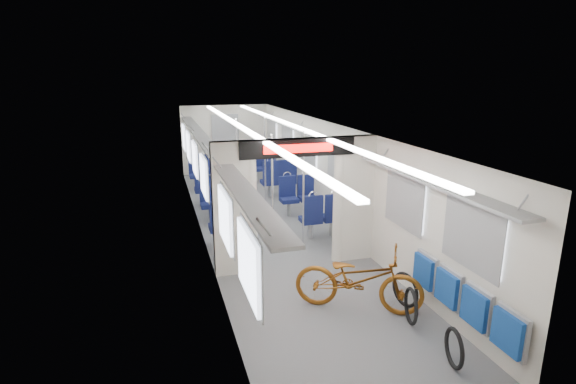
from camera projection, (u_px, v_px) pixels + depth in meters
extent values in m
plane|color=#515456|center=(269.00, 229.00, 9.97)|extent=(12.00, 12.00, 0.00)
cube|color=beige|center=(200.00, 183.00, 9.27)|extent=(0.02, 12.00, 2.30)
cube|color=beige|center=(331.00, 174.00, 10.07)|extent=(0.02, 12.00, 2.30)
cube|color=beige|center=(225.00, 139.00, 15.22)|extent=(2.90, 0.02, 2.30)
cube|color=beige|center=(427.00, 324.00, 4.12)|extent=(2.90, 0.02, 2.30)
cube|color=silver|center=(268.00, 125.00, 9.37)|extent=(2.90, 12.00, 0.02)
cube|color=white|center=(242.00, 127.00, 9.23)|extent=(0.12, 11.40, 0.04)
cube|color=white|center=(293.00, 126.00, 9.53)|extent=(0.12, 11.40, 0.04)
cube|color=beige|center=(232.00, 218.00, 7.55)|extent=(0.65, 0.18, 2.00)
cube|color=beige|center=(355.00, 207.00, 8.17)|extent=(0.65, 0.18, 2.00)
cube|color=beige|center=(296.00, 147.00, 7.56)|extent=(2.90, 0.18, 0.30)
cylinder|color=beige|center=(251.00, 216.00, 7.64)|extent=(0.20, 0.20, 2.00)
cylinder|color=beige|center=(338.00, 208.00, 8.08)|extent=(0.20, 0.20, 2.00)
cube|color=black|center=(298.00, 148.00, 7.45)|extent=(2.00, 0.03, 0.30)
cube|color=#FF0C07|center=(299.00, 148.00, 7.43)|extent=(1.20, 0.02, 0.14)
cube|color=silver|center=(248.00, 265.00, 4.77)|extent=(0.04, 1.00, 0.75)
cube|color=silver|center=(474.00, 237.00, 5.55)|extent=(0.04, 1.00, 0.75)
cube|color=silver|center=(225.00, 219.00, 6.25)|extent=(0.04, 1.00, 0.75)
cube|color=silver|center=(405.00, 202.00, 7.03)|extent=(0.04, 1.00, 0.75)
cube|color=silver|center=(204.00, 177.00, 8.75)|extent=(0.04, 1.00, 0.75)
cube|color=silver|center=(339.00, 168.00, 9.53)|extent=(0.04, 1.00, 0.75)
cube|color=silver|center=(195.00, 159.00, 10.51)|extent=(0.04, 1.00, 0.75)
cube|color=silver|center=(309.00, 153.00, 11.29)|extent=(0.04, 1.00, 0.75)
cube|color=silver|center=(188.00, 146.00, 12.27)|extent=(0.04, 1.00, 0.75)
cube|color=silver|center=(288.00, 142.00, 13.05)|extent=(0.04, 1.00, 0.75)
cube|color=silver|center=(184.00, 137.00, 13.93)|extent=(0.04, 1.00, 0.75)
cube|color=silver|center=(272.00, 134.00, 14.71)|extent=(0.04, 1.00, 0.75)
cube|color=gray|center=(246.00, 195.00, 5.41)|extent=(0.30, 3.60, 0.04)
cube|color=gray|center=(429.00, 180.00, 6.11)|extent=(0.30, 3.60, 0.04)
cube|color=gray|center=(198.00, 132.00, 10.96)|extent=(0.30, 7.60, 0.04)
cube|color=gray|center=(297.00, 128.00, 11.66)|extent=(0.30, 7.60, 0.04)
cube|color=gray|center=(226.00, 144.00, 15.21)|extent=(0.90, 0.05, 2.00)
imported|color=brown|center=(359.00, 279.00, 6.48)|extent=(1.93, 1.49, 0.98)
cube|color=gray|center=(511.00, 332.00, 5.00)|extent=(0.06, 0.47, 0.53)
cube|color=navy|center=(507.00, 333.00, 4.98)|extent=(0.06, 0.43, 0.45)
cube|color=gray|center=(478.00, 308.00, 5.51)|extent=(0.06, 0.47, 0.53)
cube|color=navy|center=(474.00, 309.00, 5.49)|extent=(0.06, 0.43, 0.45)
cube|color=gray|center=(450.00, 288.00, 6.01)|extent=(0.06, 0.47, 0.53)
cube|color=navy|center=(447.00, 288.00, 6.00)|extent=(0.06, 0.43, 0.45)
cube|color=gray|center=(427.00, 271.00, 6.52)|extent=(0.06, 0.47, 0.53)
cube|color=navy|center=(423.00, 271.00, 6.51)|extent=(0.06, 0.43, 0.45)
torus|color=black|center=(454.00, 350.00, 5.27)|extent=(0.16, 0.49, 0.49)
torus|color=black|center=(411.00, 308.00, 6.18)|extent=(0.18, 0.52, 0.53)
torus|color=black|center=(405.00, 291.00, 6.63)|extent=(0.16, 0.54, 0.54)
cube|color=#0E1440|center=(244.00, 225.00, 9.00)|extent=(0.43, 0.40, 0.10)
cylinder|color=gray|center=(244.00, 236.00, 9.06)|extent=(0.10, 0.10, 0.35)
cube|color=#0E1440|center=(245.00, 213.00, 8.76)|extent=(0.43, 0.08, 0.53)
torus|color=silver|center=(244.00, 200.00, 8.70)|extent=(0.22, 0.03, 0.22)
cube|color=#0E1440|center=(230.00, 203.00, 10.50)|extent=(0.43, 0.40, 0.10)
cylinder|color=gray|center=(231.00, 212.00, 10.56)|extent=(0.10, 0.10, 0.35)
cube|color=#0E1440|center=(229.00, 188.00, 10.57)|extent=(0.43, 0.08, 0.53)
torus|color=silver|center=(228.00, 178.00, 10.50)|extent=(0.22, 0.03, 0.22)
cube|color=#0E1440|center=(220.00, 227.00, 8.87)|extent=(0.43, 0.40, 0.10)
cylinder|color=gray|center=(221.00, 238.00, 8.93)|extent=(0.10, 0.10, 0.35)
cube|color=#0E1440|center=(221.00, 215.00, 8.64)|extent=(0.43, 0.08, 0.53)
torus|color=silver|center=(220.00, 202.00, 8.57)|extent=(0.22, 0.03, 0.22)
cube|color=#0E1440|center=(210.00, 205.00, 10.37)|extent=(0.43, 0.40, 0.10)
cylinder|color=gray|center=(211.00, 214.00, 10.43)|extent=(0.10, 0.10, 0.35)
cube|color=#0E1440|center=(209.00, 190.00, 10.44)|extent=(0.43, 0.08, 0.53)
torus|color=silver|center=(208.00, 179.00, 10.38)|extent=(0.22, 0.03, 0.22)
cube|color=#0E1440|center=(310.00, 220.00, 9.33)|extent=(0.41, 0.38, 0.10)
cylinder|color=gray|center=(310.00, 230.00, 9.39)|extent=(0.10, 0.10, 0.35)
cube|color=#0E1440|center=(313.00, 208.00, 9.11)|extent=(0.41, 0.07, 0.50)
torus|color=silver|center=(313.00, 196.00, 9.04)|extent=(0.21, 0.03, 0.21)
cube|color=#0E1440|center=(289.00, 200.00, 10.77)|extent=(0.41, 0.38, 0.10)
cylinder|color=gray|center=(289.00, 209.00, 10.83)|extent=(0.10, 0.10, 0.35)
cube|color=#0E1440|center=(287.00, 186.00, 10.84)|extent=(0.41, 0.07, 0.50)
torus|color=silver|center=(287.00, 176.00, 10.77)|extent=(0.21, 0.03, 0.21)
cube|color=#0E1440|center=(331.00, 218.00, 9.46)|extent=(0.41, 0.38, 0.10)
cylinder|color=gray|center=(331.00, 228.00, 9.52)|extent=(0.10, 0.10, 0.35)
cube|color=#0E1440|center=(335.00, 206.00, 9.24)|extent=(0.41, 0.07, 0.50)
torus|color=silver|center=(335.00, 194.00, 9.17)|extent=(0.21, 0.03, 0.21)
cube|color=#0E1440|center=(308.00, 198.00, 10.90)|extent=(0.41, 0.38, 0.10)
cylinder|color=gray|center=(307.00, 207.00, 10.96)|extent=(0.10, 0.10, 0.35)
cube|color=#0E1440|center=(306.00, 185.00, 10.96)|extent=(0.41, 0.07, 0.50)
torus|color=silver|center=(306.00, 175.00, 10.90)|extent=(0.21, 0.03, 0.21)
cube|color=#0E1440|center=(221.00, 188.00, 11.82)|extent=(0.45, 0.42, 0.10)
cylinder|color=gray|center=(222.00, 197.00, 11.88)|extent=(0.10, 0.10, 0.35)
cube|color=#0E1440|center=(222.00, 178.00, 11.58)|extent=(0.45, 0.08, 0.55)
torus|color=silver|center=(221.00, 168.00, 11.51)|extent=(0.23, 0.03, 0.23)
cube|color=#0E1440|center=(213.00, 175.00, 13.38)|extent=(0.45, 0.42, 0.10)
cylinder|color=gray|center=(213.00, 182.00, 13.44)|extent=(0.10, 0.10, 0.35)
cube|color=#0E1440|center=(212.00, 163.00, 13.46)|extent=(0.45, 0.08, 0.55)
torus|color=silver|center=(211.00, 154.00, 13.38)|extent=(0.23, 0.03, 0.23)
cube|color=#0E1440|center=(203.00, 190.00, 11.69)|extent=(0.45, 0.42, 0.10)
cylinder|color=gray|center=(204.00, 198.00, 11.75)|extent=(0.10, 0.10, 0.35)
cube|color=#0E1440|center=(203.00, 179.00, 11.45)|extent=(0.45, 0.08, 0.55)
torus|color=silver|center=(203.00, 169.00, 11.38)|extent=(0.23, 0.03, 0.23)
cube|color=#0E1440|center=(197.00, 176.00, 13.25)|extent=(0.45, 0.42, 0.10)
cylinder|color=gray|center=(198.00, 183.00, 13.31)|extent=(0.10, 0.10, 0.35)
cube|color=#0E1440|center=(196.00, 164.00, 13.33)|extent=(0.45, 0.08, 0.55)
torus|color=silver|center=(196.00, 155.00, 13.26)|extent=(0.23, 0.03, 0.23)
cube|color=#0E1440|center=(270.00, 182.00, 12.48)|extent=(0.48, 0.45, 0.10)
cylinder|color=gray|center=(270.00, 190.00, 12.54)|extent=(0.10, 0.10, 0.35)
cube|color=#0E1440|center=(272.00, 171.00, 12.22)|extent=(0.48, 0.09, 0.59)
torus|color=silver|center=(271.00, 161.00, 12.15)|extent=(0.24, 0.03, 0.24)
cube|color=#0E1440|center=(256.00, 169.00, 14.17)|extent=(0.48, 0.45, 0.10)
cylinder|color=gray|center=(256.00, 176.00, 14.23)|extent=(0.10, 0.10, 0.35)
cube|color=#0E1440|center=(254.00, 157.00, 14.25)|extent=(0.48, 0.09, 0.59)
torus|color=silver|center=(254.00, 148.00, 14.18)|extent=(0.24, 0.03, 0.24)
cube|color=#0E1440|center=(286.00, 181.00, 12.61)|extent=(0.48, 0.45, 0.10)
cylinder|color=gray|center=(286.00, 189.00, 12.67)|extent=(0.10, 0.10, 0.35)
cube|color=#0E1440|center=(288.00, 170.00, 12.35)|extent=(0.48, 0.09, 0.59)
torus|color=silver|center=(288.00, 160.00, 12.27)|extent=(0.24, 0.03, 0.24)
cube|color=#0E1440|center=(270.00, 168.00, 14.30)|extent=(0.48, 0.45, 0.10)
cylinder|color=gray|center=(270.00, 175.00, 14.36)|extent=(0.10, 0.10, 0.35)
cube|color=#0E1440|center=(269.00, 156.00, 14.38)|extent=(0.48, 0.09, 0.59)
torus|color=silver|center=(269.00, 147.00, 14.30)|extent=(0.24, 0.03, 0.24)
cylinder|color=silver|center=(272.00, 196.00, 8.34)|extent=(0.04, 0.04, 2.30)
cylinder|color=silver|center=(303.00, 190.00, 8.72)|extent=(0.04, 0.04, 2.30)
cylinder|color=silver|center=(238.00, 166.00, 11.00)|extent=(0.04, 0.04, 2.30)
cylinder|color=silver|center=(265.00, 162.00, 11.37)|extent=(0.04, 0.04, 2.30)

